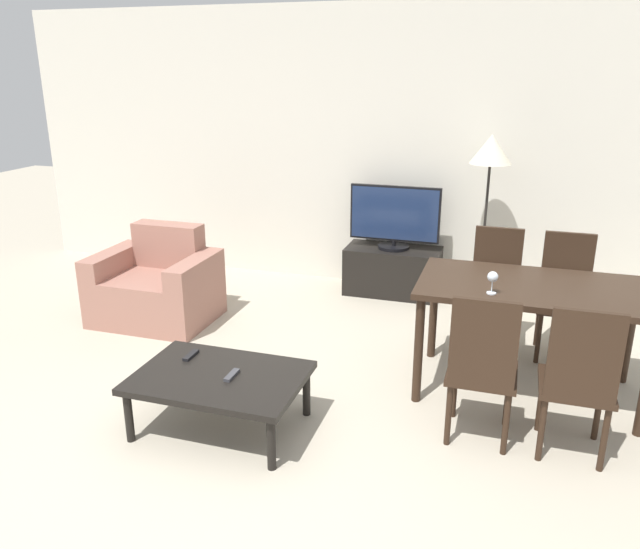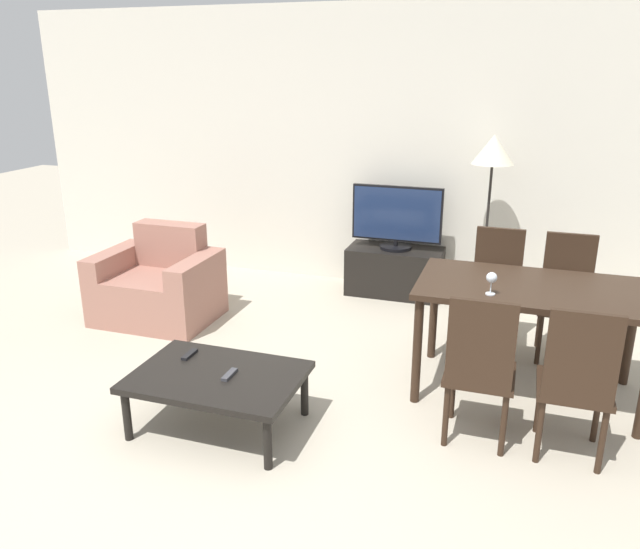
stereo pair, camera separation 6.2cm
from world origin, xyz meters
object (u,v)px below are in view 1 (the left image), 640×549
object	(u,v)px
dining_table	(532,298)
remote_secondary	(191,355)
tv_stand	(393,271)
coffee_table	(220,380)
dining_chair_far	(565,291)
floor_lamp	(491,158)
armchair	(157,287)
remote_primary	(232,375)
dining_chair_far_left	(495,284)
dining_chair_near_right	(579,378)
wine_glass_left	(493,278)
dining_chair_near	(482,365)
tv	(395,218)

from	to	relation	value
dining_table	remote_secondary	bearing A→B (deg)	-156.87
tv_stand	coffee_table	world-z (taller)	tv_stand
dining_chair_far	coffee_table	bearing A→B (deg)	-138.87
dining_table	floor_lamp	xyz separation A→B (m)	(-0.41, 1.55, 0.69)
armchair	remote_primary	size ratio (longest dim) A/B	6.60
tv_stand	dining_chair_far_left	distance (m)	1.38
dining_chair_near_right	remote_secondary	xyz separation A→B (m)	(-2.31, -0.15, -0.14)
remote_primary	wine_glass_left	world-z (taller)	wine_glass_left
dining_chair_near	dining_chair_near_right	size ratio (longest dim) A/B	1.00
dining_chair_near	floor_lamp	xyz separation A→B (m)	(-0.15, 2.28, 0.87)
dining_chair_far	dining_chair_near_right	bearing A→B (deg)	-90.00
tv	coffee_table	distance (m)	2.78
floor_lamp	remote_primary	bearing A→B (deg)	-116.28
remote_secondary	wine_glass_left	distance (m)	1.97
dining_chair_near	floor_lamp	distance (m)	2.44
tv_stand	dining_chair_far_left	bearing A→B (deg)	-42.89
dining_chair_near_right	dining_chair_far_left	distance (m)	1.55
dining_chair_far_left	tv_stand	bearing A→B (deg)	137.11
armchair	wine_glass_left	world-z (taller)	wine_glass_left
dining_chair_far	remote_primary	size ratio (longest dim) A/B	6.27
wine_glass_left	dining_chair_far_left	bearing A→B (deg)	90.11
remote_secondary	remote_primary	bearing A→B (deg)	-24.51
armchair	dining_chair_near	size ratio (longest dim) A/B	1.05
armchair	remote_secondary	distance (m)	1.63
tv_stand	floor_lamp	size ratio (longest dim) A/B	0.57
tv	floor_lamp	bearing A→B (deg)	-6.58
tv_stand	remote_primary	world-z (taller)	tv_stand
wine_glass_left	remote_secondary	bearing A→B (deg)	-160.87
tv_stand	tv	distance (m)	0.53
dining_table	dining_chair_far	xyz separation A→B (m)	(0.26, 0.73, -0.18)
tv	floor_lamp	distance (m)	1.04
armchair	dining_chair_near_right	size ratio (longest dim) A/B	1.05
tv_stand	tv	xyz separation A→B (m)	(-0.00, -0.00, 0.53)
tv	tv_stand	bearing A→B (deg)	90.00
armchair	dining_chair_near_right	bearing A→B (deg)	-18.37
tv_stand	dining_chair_far	distance (m)	1.78
floor_lamp	remote_primary	world-z (taller)	floor_lamp
armchair	coffee_table	bearing A→B (deg)	-47.40
remote_primary	wine_glass_left	size ratio (longest dim) A/B	1.03
dining_chair_far_left	dining_chair_near_right	bearing A→B (deg)	-70.50
tv_stand	remote_primary	bearing A→B (deg)	-99.37
dining_table	remote_primary	size ratio (longest dim) A/B	9.84
tv	wine_glass_left	distance (m)	2.14
coffee_table	dining_chair_near	bearing A→B (deg)	11.78
tv_stand	armchair	bearing A→B (deg)	-145.48
tv	dining_chair_near_right	size ratio (longest dim) A/B	0.91
dining_chair_near	dining_table	bearing A→B (deg)	70.50
floor_lamp	tv	bearing A→B (deg)	173.42
dining_chair_far_left	armchair	bearing A→B (deg)	-172.97
tv_stand	dining_table	distance (m)	2.11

